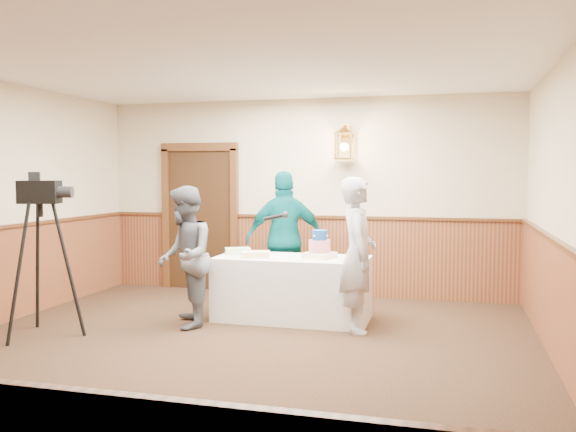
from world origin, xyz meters
name	(u,v)px	position (x,y,z in m)	size (l,w,h in m)	color
ground	(214,367)	(0.00, 0.00, 0.00)	(7.00, 7.00, 0.00)	black
room_shell	(226,196)	(-0.05, 0.45, 1.52)	(6.02, 7.02, 2.81)	#C3AF92
display_table	(292,288)	(0.23, 1.90, 0.38)	(1.80, 0.80, 0.75)	silver
tiered_cake	(319,247)	(0.56, 1.91, 0.88)	(0.39, 0.39, 0.33)	beige
sheet_cake_yellow	(256,254)	(-0.18, 1.77, 0.78)	(0.33, 0.25, 0.07)	#D1D27D
sheet_cake_green	(238,251)	(-0.49, 2.00, 0.79)	(0.30, 0.24, 0.07)	#A5DD9C
interviewer	(185,257)	(-0.85, 1.26, 0.80)	(1.56, 0.96, 1.60)	#50535B
baker	(358,254)	(1.05, 1.58, 0.85)	(0.62, 0.41, 1.70)	#9D9CA3
assistant_p	(285,239)	(-0.05, 2.61, 0.89)	(1.04, 0.43, 1.77)	#055357
tv_camera_rig	(42,267)	(-2.15, 0.49, 0.75)	(0.65, 0.61, 1.66)	black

